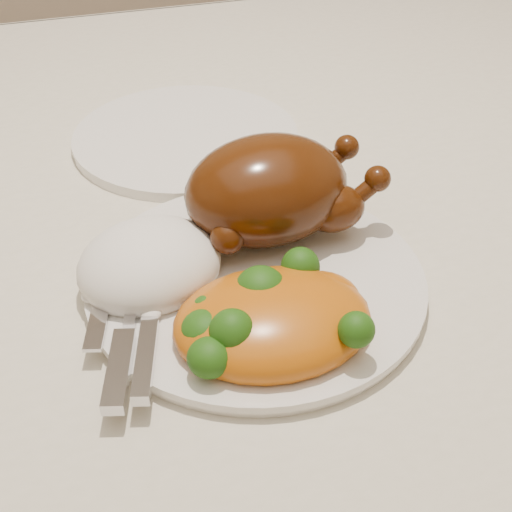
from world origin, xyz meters
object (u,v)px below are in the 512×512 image
object	(u,v)px
dining_table	(112,299)
side_plate	(186,137)
dinner_plate	(256,282)
roast_chicken	(272,189)

from	to	relation	value
dining_table	side_plate	bearing A→B (deg)	44.38
dinner_plate	dining_table	bearing A→B (deg)	125.92
side_plate	roast_chicken	bearing A→B (deg)	-81.34
dining_table	roast_chicken	world-z (taller)	roast_chicken
dining_table	side_plate	distance (m)	0.18
dinner_plate	side_plate	bearing A→B (deg)	89.79
dining_table	side_plate	world-z (taller)	side_plate
dining_table	roast_chicken	distance (m)	0.22
dining_table	dinner_plate	size ratio (longest dim) A/B	6.34
roast_chicken	dinner_plate	bearing A→B (deg)	-122.20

